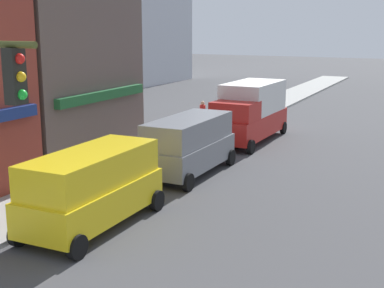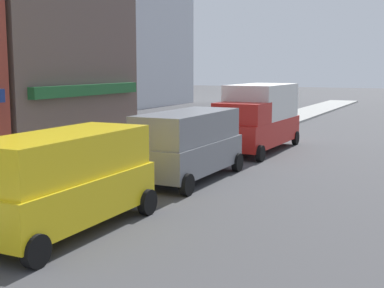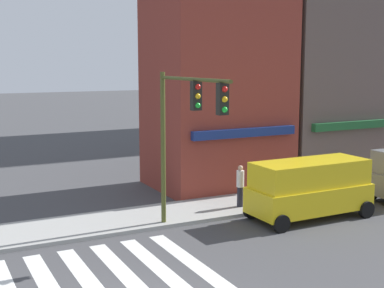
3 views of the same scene
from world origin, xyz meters
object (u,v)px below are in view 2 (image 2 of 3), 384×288
(box_truck_red, at_px, (258,116))
(pedestrian_red_jacket, at_px, (204,124))
(van_yellow, at_px, (64,178))
(van_grey, at_px, (188,143))

(box_truck_red, relative_size, pedestrian_red_jacket, 3.53)
(van_yellow, relative_size, pedestrian_red_jacket, 2.83)
(box_truck_red, distance_m, pedestrian_red_jacket, 2.83)
(van_yellow, relative_size, van_grey, 1.00)
(box_truck_red, bearing_deg, van_grey, -178.72)
(pedestrian_red_jacket, bearing_deg, box_truck_red, -21.04)
(van_grey, height_order, pedestrian_red_jacket, van_grey)
(box_truck_red, bearing_deg, pedestrian_red_jacket, 87.96)
(box_truck_red, bearing_deg, van_yellow, -178.72)
(van_yellow, relative_size, box_truck_red, 0.80)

